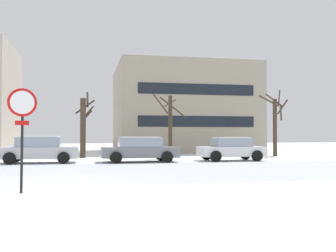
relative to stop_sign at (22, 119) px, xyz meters
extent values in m
plane|color=white|center=(0.58, 1.99, -1.96)|extent=(120.00, 120.00, 0.00)
cube|color=#B7BCC4|center=(0.58, 5.63, -1.96)|extent=(80.00, 9.27, 0.00)
cylinder|color=black|center=(0.00, 0.00, -0.78)|extent=(0.07, 0.19, 2.36)
cylinder|color=red|center=(0.00, 0.00, 0.45)|extent=(0.74, 0.20, 0.76)
cylinder|color=white|center=(0.00, -0.01, 0.45)|extent=(0.61, 0.17, 0.62)
cube|color=red|center=(0.00, 0.00, -0.10)|extent=(0.35, 0.11, 0.12)
cylinder|color=white|center=(0.00, 0.01, 0.50)|extent=(0.41, 0.12, 0.42)
cube|color=silver|center=(-0.87, 11.61, -1.39)|extent=(4.18, 1.85, 0.61)
cube|color=#8C99A8|center=(-0.87, 11.61, -0.81)|extent=(2.30, 1.70, 0.54)
cube|color=white|center=(-0.87, 11.61, -0.51)|extent=(2.09, 1.57, 0.06)
cylinder|color=black|center=(0.49, 12.55, -1.64)|extent=(0.64, 0.22, 0.64)
cylinder|color=black|center=(0.49, 10.67, -1.64)|extent=(0.64, 0.22, 0.64)
cylinder|color=black|center=(-2.23, 12.55, -1.64)|extent=(0.64, 0.22, 0.64)
cylinder|color=black|center=(-2.23, 10.67, -1.64)|extent=(0.64, 0.22, 0.64)
cube|color=slate|center=(4.66, 11.29, -1.40)|extent=(4.33, 1.87, 0.58)
cube|color=#8C99A8|center=(4.66, 11.29, -0.85)|extent=(2.38, 1.72, 0.53)
cube|color=white|center=(4.66, 11.29, -0.55)|extent=(2.16, 1.59, 0.06)
cylinder|color=black|center=(6.07, 12.25, -1.64)|extent=(0.64, 0.22, 0.64)
cylinder|color=black|center=(6.07, 10.34, -1.64)|extent=(0.64, 0.22, 0.64)
cylinder|color=black|center=(3.26, 12.25, -1.64)|extent=(0.64, 0.22, 0.64)
cylinder|color=black|center=(3.26, 10.34, -1.64)|extent=(0.64, 0.22, 0.64)
cube|color=white|center=(10.19, 11.33, -1.40)|extent=(3.89, 1.72, 0.58)
cube|color=#8C99A8|center=(10.19, 11.33, -0.87)|extent=(2.14, 1.58, 0.50)
cube|color=white|center=(10.19, 11.33, -0.59)|extent=(1.95, 1.46, 0.06)
cylinder|color=black|center=(11.46, 12.21, -1.64)|extent=(0.64, 0.22, 0.64)
cylinder|color=black|center=(11.46, 10.45, -1.64)|extent=(0.64, 0.22, 0.64)
cylinder|color=black|center=(8.93, 12.21, -1.64)|extent=(0.64, 0.22, 0.64)
cylinder|color=black|center=(8.93, 10.45, -1.64)|extent=(0.64, 0.22, 0.64)
cylinder|color=#423326|center=(1.45, 16.16, 0.05)|extent=(0.38, 0.38, 4.03)
cylinder|color=#423326|center=(1.59, 16.80, 1.53)|extent=(1.38, 0.40, 1.02)
cylinder|color=#423326|center=(1.81, 16.50, 1.15)|extent=(0.79, 0.82, 0.84)
cylinder|color=#423326|center=(1.68, 16.50, 0.88)|extent=(0.87, 0.65, 0.87)
cylinder|color=#423326|center=(1.75, 16.15, 1.97)|extent=(0.15, 0.70, 1.02)
cylinder|color=#423326|center=(15.18, 15.55, 0.13)|extent=(0.30, 0.30, 4.18)
cylinder|color=#423326|center=(14.89, 15.03, 2.06)|extent=(1.15, 0.71, 1.03)
cylinder|color=#423326|center=(15.48, 15.44, 2.31)|extent=(0.31, 0.70, 1.09)
cylinder|color=#423326|center=(15.54, 15.32, 1.17)|extent=(0.61, 0.88, 1.07)
cylinder|color=#423326|center=(15.81, 15.59, 1.64)|extent=(0.21, 1.35, 1.01)
cylinder|color=#423326|center=(14.50, 15.12, 2.03)|extent=(0.98, 1.46, 0.94)
cylinder|color=#423326|center=(7.13, 14.48, 0.11)|extent=(0.26, 0.26, 4.15)
cylinder|color=#423326|center=(7.18, 14.92, 1.71)|extent=(0.93, 0.18, 0.58)
cylinder|color=#423326|center=(6.40, 14.13, 1.63)|extent=(0.82, 1.56, 1.46)
cylinder|color=#423326|center=(7.10, 13.66, 1.38)|extent=(1.71, 0.16, 1.34)
cube|color=#9E937F|center=(10.60, 25.83, 2.01)|extent=(12.31, 11.43, 7.95)
cube|color=white|center=(10.60, 25.83, 6.04)|extent=(12.06, 11.20, 0.10)
cube|color=black|center=(10.60, 20.09, 0.69)|extent=(9.85, 0.04, 0.90)
cube|color=black|center=(10.60, 20.09, 3.34)|extent=(9.85, 0.04, 0.90)
camera|label=1|loc=(1.69, -11.12, -0.42)|focal=42.27mm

